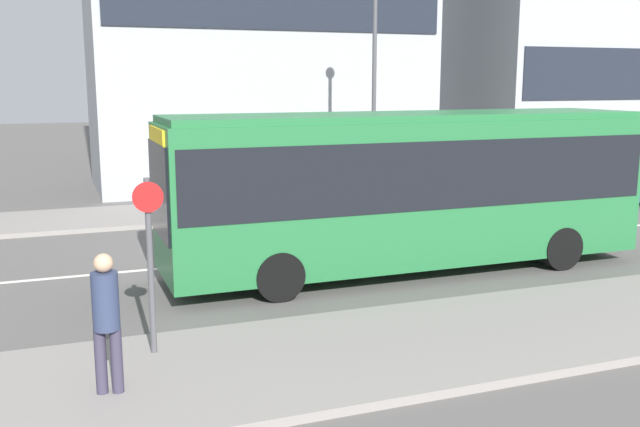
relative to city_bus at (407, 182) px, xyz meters
The scene contains 9 objects.
ground_plane 3.89m from the city_bus, 142.63° to the left, with size 120.00×120.00×0.00m, color #595654.
sidewalk_near 5.34m from the city_bus, 122.34° to the right, with size 44.00×3.50×0.13m.
sidewalk_far 8.91m from the city_bus, 107.84° to the left, with size 44.00×3.50×0.13m.
lane_centerline 3.89m from the city_bus, 142.63° to the left, with size 41.80×0.16×0.01m.
city_bus is the anchor object (origin of this frame).
parked_car_0 12.57m from the city_bus, 25.12° to the left, with size 4.05×1.88×1.32m.
pedestrian_near_stop 8.02m from the city_bus, 145.72° to the right, with size 0.35×0.34×1.85m.
bus_stop_sign 6.74m from the city_bus, 150.75° to the right, with size 0.44×0.12×2.62m.
street_lamp 8.18m from the city_bus, 70.40° to the left, with size 0.36×0.36×7.22m.
Camera 1 is at (-4.44, -15.59, 4.11)m, focal length 40.00 mm.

